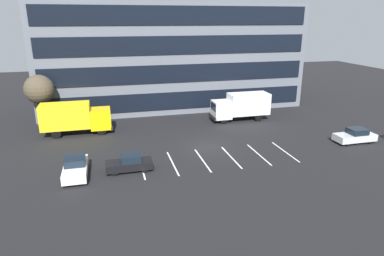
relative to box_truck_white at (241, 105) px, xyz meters
name	(u,v)px	position (x,y,z in m)	size (l,w,h in m)	color
ground_plane	(207,147)	(-6.96, -8.02, -1.92)	(120.00, 120.00, 0.00)	black
office_building	(171,56)	(-6.96, 9.93, 5.28)	(36.26, 11.06, 14.40)	slate
lot_markings	(217,159)	(-6.96, -11.24, -1.92)	(14.14, 5.40, 0.01)	silver
box_truck_white	(241,105)	(0.00, 0.00, 0.00)	(7.36, 2.44, 3.41)	white
box_truck_yellow_all	(75,117)	(-20.07, -0.50, 0.06)	(7.61, 2.52, 3.53)	yellow
sedan_silver	(355,136)	(8.41, -10.68, -1.21)	(4.23, 1.77, 1.52)	silver
sedan_black	(130,163)	(-15.02, -11.83, -1.26)	(3.92, 1.64, 1.40)	black
sedan_white	(75,167)	(-19.40, -11.69, -1.17)	(1.85, 4.43, 1.59)	white
bare_tree	(39,89)	(-23.96, 2.97, 2.67)	(3.36, 3.36, 6.29)	#473323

